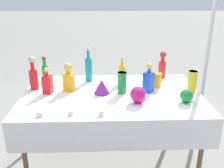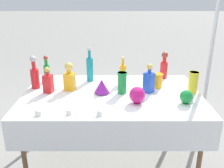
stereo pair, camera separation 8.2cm
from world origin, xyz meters
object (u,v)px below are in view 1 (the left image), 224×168
at_px(tall_bottle_1, 89,68).
at_px(slender_vase_0, 122,82).
at_px(slender_vase_2, 157,80).
at_px(round_bowl_0, 186,96).
at_px(square_decanter_0, 69,78).
at_px(round_bowl_1, 138,95).
at_px(canopy_pole, 207,56).
at_px(tall_bottle_2, 45,71).
at_px(square_decanter_2, 47,83).
at_px(slender_vase_1, 192,81).
at_px(tall_bottle_3, 122,73).
at_px(tall_bottle_4, 162,66).
at_px(tall_bottle_0, 34,76).
at_px(cardboard_box_behind_left, 88,104).
at_px(square_decanter_1, 149,80).
at_px(fluted_vase_0, 102,86).

xyz_separation_m(tall_bottle_1, slender_vase_0, (0.35, -0.36, -0.04)).
distance_m(slender_vase_2, round_bowl_0, 0.44).
height_order(square_decanter_0, round_bowl_1, square_decanter_0).
distance_m(round_bowl_0, canopy_pole, 1.12).
xyz_separation_m(tall_bottle_2, round_bowl_0, (1.42, -0.61, -0.06)).
bearing_deg(round_bowl_0, square_decanter_2, 168.55).
xyz_separation_m(slender_vase_0, slender_vase_1, (0.71, 0.01, 0.00)).
bearing_deg(square_decanter_0, round_bowl_0, -16.90).
height_order(tall_bottle_3, slender_vase_2, tall_bottle_3).
relative_size(tall_bottle_1, tall_bottle_4, 1.24).
relative_size(tall_bottle_4, slender_vase_0, 1.44).
height_order(tall_bottle_0, square_decanter_0, tall_bottle_0).
bearing_deg(round_bowl_1, tall_bottle_4, 61.70).
distance_m(square_decanter_0, slender_vase_2, 0.93).
height_order(square_decanter_2, canopy_pole, canopy_pole).
bearing_deg(tall_bottle_4, cardboard_box_behind_left, 147.90).
height_order(slender_vase_2, round_bowl_0, slender_vase_2).
distance_m(square_decanter_1, square_decanter_2, 1.01).
xyz_separation_m(tall_bottle_3, round_bowl_1, (0.11, -0.53, -0.03)).
bearing_deg(slender_vase_0, fluted_vase_0, -178.48).
bearing_deg(square_decanter_2, tall_bottle_0, 143.96).
distance_m(tall_bottle_0, canopy_pole, 2.12).
bearing_deg(cardboard_box_behind_left, round_bowl_0, -52.29).
bearing_deg(square_decanter_2, slender_vase_1, -0.38).
distance_m(tall_bottle_2, round_bowl_1, 1.14).
bearing_deg(tall_bottle_0, tall_bottle_2, 72.75).
distance_m(slender_vase_1, cardboard_box_behind_left, 1.69).
bearing_deg(canopy_pole, slender_vase_0, -147.93).
xyz_separation_m(square_decanter_2, fluted_vase_0, (0.54, -0.02, -0.03)).
relative_size(fluted_vase_0, round_bowl_1, 0.97).
bearing_deg(tall_bottle_1, square_decanter_1, -28.19).
bearing_deg(round_bowl_1, slender_vase_1, 23.11).
distance_m(tall_bottle_3, slender_vase_0, 0.29).
bearing_deg(tall_bottle_4, canopy_pole, 21.81).
distance_m(tall_bottle_3, slender_vase_1, 0.75).
height_order(tall_bottle_4, slender_vase_1, tall_bottle_4).
bearing_deg(square_decanter_2, fluted_vase_0, -2.65).
xyz_separation_m(round_bowl_0, cardboard_box_behind_left, (-0.99, 1.29, -0.67)).
relative_size(square_decanter_0, cardboard_box_behind_left, 0.72).
bearing_deg(tall_bottle_1, tall_bottle_2, 179.54).
bearing_deg(tall_bottle_1, slender_vase_0, -45.70).
bearing_deg(slender_vase_1, slender_vase_2, 156.36).
bearing_deg(fluted_vase_0, cardboard_box_behind_left, 101.60).
bearing_deg(tall_bottle_4, tall_bottle_0, -167.28).
relative_size(tall_bottle_1, fluted_vase_0, 2.56).
distance_m(tall_bottle_0, square_decanter_2, 0.21).
bearing_deg(square_decanter_0, tall_bottle_1, 54.90).
height_order(tall_bottle_3, square_decanter_2, tall_bottle_3).
height_order(tall_bottle_3, fluted_vase_0, tall_bottle_3).
relative_size(slender_vase_1, round_bowl_1, 1.40).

